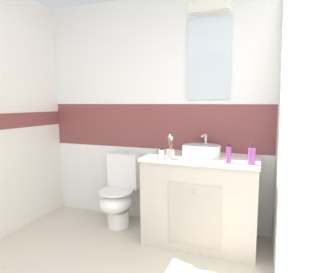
% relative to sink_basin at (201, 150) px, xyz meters
% --- Properties ---
extents(wall_back_tiled, '(3.20, 0.20, 2.50)m').
position_rel_sink_basin_xyz_m(wall_back_tiled, '(-0.61, 0.31, 0.35)').
color(wall_back_tiled, white).
rests_on(wall_back_tiled, ground_plane).
extents(wall_right_plain, '(0.10, 3.48, 2.50)m').
position_rel_sink_basin_xyz_m(wall_right_plain, '(0.73, -0.94, 0.34)').
color(wall_right_plain, white).
rests_on(wall_right_plain, ground_plane).
extents(vanity_cabinet, '(1.08, 0.59, 0.85)m').
position_rel_sink_basin_xyz_m(vanity_cabinet, '(0.01, -0.02, -0.48)').
color(vanity_cabinet, beige).
rests_on(vanity_cabinet, ground_plane).
extents(sink_basin, '(0.37, 0.41, 0.20)m').
position_rel_sink_basin_xyz_m(sink_basin, '(0.00, 0.00, 0.00)').
color(sink_basin, white).
rests_on(sink_basin, vanity_cabinet).
extents(toilet, '(0.37, 0.50, 0.81)m').
position_rel_sink_basin_xyz_m(toilet, '(-0.92, 0.02, -0.53)').
color(toilet, white).
rests_on(toilet, ground_plane).
extents(toothbrush_cup, '(0.07, 0.07, 0.23)m').
position_rel_sink_basin_xyz_m(toothbrush_cup, '(-0.24, -0.23, 0.00)').
color(toothbrush_cup, '#B2ADA3').
rests_on(toothbrush_cup, vanity_cabinet).
extents(soap_dispenser, '(0.06, 0.06, 0.18)m').
position_rel_sink_basin_xyz_m(soap_dispenser, '(0.47, -0.21, 0.01)').
color(soap_dispenser, '#993F99').
rests_on(soap_dispenser, vanity_cabinet).
extents(perfume_flask_small, '(0.04, 0.03, 0.10)m').
position_rel_sink_basin_xyz_m(perfume_flask_small, '(-0.33, -0.22, -0.01)').
color(perfume_flask_small, white).
rests_on(perfume_flask_small, vanity_cabinet).
extents(deodorant_spray_can, '(0.04, 0.04, 0.16)m').
position_rel_sink_basin_xyz_m(deodorant_spray_can, '(0.29, -0.22, 0.02)').
color(deodorant_spray_can, '#993F99').
rests_on(deodorant_spray_can, vanity_cabinet).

